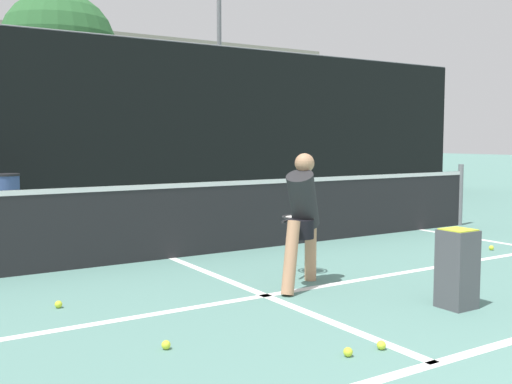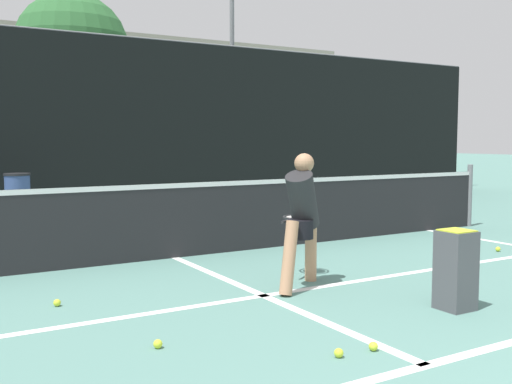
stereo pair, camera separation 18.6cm
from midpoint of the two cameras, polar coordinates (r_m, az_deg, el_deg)
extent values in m
cube|color=white|center=(4.31, 17.14, -15.51)|extent=(11.00, 0.10, 0.01)
cube|color=white|center=(5.84, 1.66, -9.84)|extent=(8.25, 0.10, 0.01)
cube|color=white|center=(5.87, 1.41, -9.73)|extent=(0.10, 4.24, 0.01)
cylinder|color=slate|center=(11.03, 20.12, -0.31)|extent=(0.09, 0.09, 1.07)
cube|color=#232326|center=(7.63, -7.08, -2.73)|extent=(11.00, 0.02, 0.95)
cube|color=white|center=(7.58, -7.11, 0.60)|extent=(11.00, 0.03, 0.06)
cube|color=black|center=(13.23, -17.57, 6.36)|extent=(24.00, 0.06, 3.73)
cylinder|color=slate|center=(13.41, -17.79, 14.43)|extent=(24.00, 0.04, 0.04)
cylinder|color=tan|center=(6.42, 6.07, -5.66)|extent=(0.13, 0.13, 0.63)
cylinder|color=tan|center=(5.84, 4.09, -6.27)|extent=(0.32, 0.27, 0.72)
cylinder|color=black|center=(6.07, 5.12, -3.54)|extent=(0.26, 0.26, 0.19)
cylinder|color=#262628|center=(6.09, 5.33, -0.81)|extent=(0.48, 0.41, 0.68)
sphere|color=tan|center=(6.10, 5.48, 2.75)|extent=(0.20, 0.20, 0.20)
cylinder|color=#262628|center=(6.33, 3.87, -2.73)|extent=(0.26, 0.19, 0.03)
torus|color=#262628|center=(6.61, 4.84, -2.40)|extent=(0.48, 0.48, 0.02)
cylinder|color=beige|center=(6.61, 4.84, -2.40)|extent=(0.36, 0.36, 0.01)
sphere|color=#D1E033|center=(4.31, 9.15, -14.90)|extent=(0.07, 0.07, 0.07)
sphere|color=#D1E033|center=(4.48, -8.12, -14.14)|extent=(0.07, 0.07, 0.07)
sphere|color=#D1E033|center=(8.73, 22.63, -5.04)|extent=(0.07, 0.07, 0.07)
sphere|color=#D1E033|center=(4.48, 12.32, -14.17)|extent=(0.07, 0.07, 0.07)
sphere|color=#D1E033|center=(5.73, -17.53, -10.03)|extent=(0.07, 0.07, 0.07)
cube|color=#4C4C51|center=(5.63, 19.39, -7.05)|extent=(0.28, 0.28, 0.70)
cube|color=#D1E033|center=(5.57, 19.49, -3.73)|extent=(0.25, 0.25, 0.06)
cylinder|color=#384C7F|center=(11.94, -21.33, -0.52)|extent=(0.45, 0.45, 0.84)
cylinder|color=black|center=(11.91, -21.40, 1.58)|extent=(0.47, 0.47, 0.04)
cube|color=black|center=(17.64, -13.91, 1.50)|extent=(1.66, 4.65, 0.93)
cube|color=#1E2328|center=(17.39, -13.74, 4.01)|extent=(1.40, 2.79, 0.62)
cylinder|color=black|center=(19.29, -13.05, 1.32)|extent=(0.18, 0.60, 0.60)
cylinder|color=black|center=(16.48, -9.91, 0.77)|extent=(0.18, 0.60, 0.60)
cylinder|color=slate|center=(21.43, -2.04, 12.18)|extent=(0.16, 0.16, 8.35)
cylinder|color=brown|center=(17.71, -16.60, 4.61)|extent=(0.28, 0.28, 2.88)
sphere|color=#2D6633|center=(17.88, -16.81, 12.80)|extent=(3.17, 3.17, 3.17)
camera|label=1|loc=(0.09, -89.15, 0.07)|focal=42.00mm
camera|label=2|loc=(0.09, 90.85, -0.07)|focal=42.00mm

